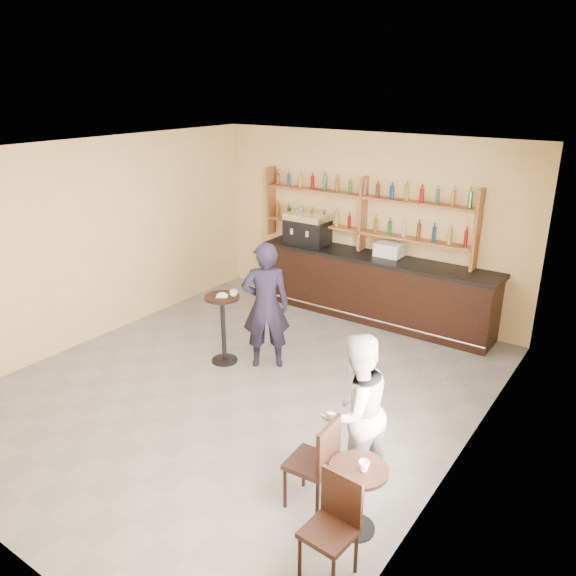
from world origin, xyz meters
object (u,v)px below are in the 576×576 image
Objects in this scene: man_main at (266,306)px; cafe_table at (357,499)px; espresso_machine at (307,229)px; chair_south at (329,532)px; pedestal_table at (223,329)px; pastry_case at (389,251)px; bar_counter at (374,288)px; chair_west at (311,462)px; patron_second at (355,411)px.

man_main is 3.49m from cafe_table.
espresso_machine is 6.44m from chair_south.
chair_south is at bearing -85.24° from cafe_table.
pedestal_table reaches higher than chair_south.
man_main is at bearing -109.19° from pastry_case.
man_main is 3.91m from chair_south.
chair_south reaches higher than cafe_table.
chair_west is at bearing -70.50° from bar_counter.
espresso_machine reaches higher than chair_west.
pastry_case is 3.16m from pedestal_table.
pastry_case is 0.66× the size of cafe_table.
pedestal_table is 3.18m from patron_second.
patron_second is at bearing -65.96° from bar_counter.
chair_west reaches higher than cafe_table.
pastry_case is at bearing -166.45° from chair_west.
bar_counter is at bearing -163.77° from chair_west.
chair_south is 1.32m from patron_second.
bar_counter is 5.52× the size of espresso_machine.
patron_second is (1.80, -4.03, 0.27)m from bar_counter.
pastry_case is 0.49× the size of chair_south.
pastry_case is 0.24× the size of man_main.
pedestal_table is 3.27m from chair_west.
chair_west is at bearing -33.80° from pedestal_table.
cafe_table is at bearing 81.54° from chair_west.
pedestal_table is 1.14× the size of chair_south.
espresso_machine is 1.70× the size of pastry_case.
cafe_table is (2.68, -2.15, -0.60)m from man_main.
patron_second is at bearing -71.14° from pastry_case.
cafe_table is at bearing 53.52° from patron_second.
espresso_machine reaches higher than pastry_case.
pedestal_table is 0.77m from man_main.
chair_south is at bearing 39.44° from chair_west.
patron_second is at bearing 113.55° from chair_south.
man_main is at bearing -137.85° from chair_west.
pedestal_table is (-1.10, -2.75, -0.05)m from bar_counter.
espresso_machine reaches higher than bar_counter.
bar_counter is 5.11m from cafe_table.
pedestal_table is 4.14m from chair_south.
man_main is at bearing 138.90° from chair_south.
espresso_machine reaches higher than pedestal_table.
patron_second is at bearing -54.82° from espresso_machine.
patron_second reaches higher than cafe_table.
chair_south is (3.32, -2.47, -0.06)m from pedestal_table.
bar_counter reaches higher than pedestal_table.
chair_west is (3.04, -4.57, -0.95)m from espresso_machine.
bar_counter is 1.66m from espresso_machine.
pastry_case is at bearing -144.18° from man_main.
chair_west is at bearing 136.80° from chair_south.
bar_counter is 5.68m from chair_south.
man_main is 2.72× the size of cafe_table.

